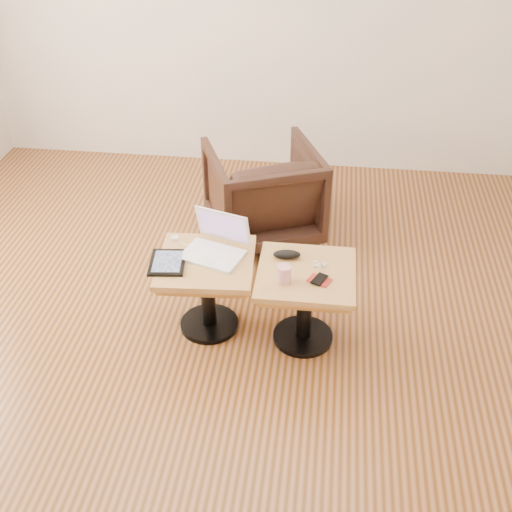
# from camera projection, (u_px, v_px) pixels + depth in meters

# --- Properties ---
(room_shell) EXTENTS (4.52, 4.52, 2.71)m
(room_shell) POSITION_uv_depth(u_px,v_px,m) (198.00, 115.00, 3.03)
(room_shell) COLOR #542E11
(room_shell) RESTS_ON ground
(side_table_left) EXTENTS (0.57, 0.57, 0.48)m
(side_table_left) POSITION_uv_depth(u_px,v_px,m) (207.00, 277.00, 3.63)
(side_table_left) COLOR black
(side_table_left) RESTS_ON ground
(side_table_right) EXTENTS (0.53, 0.53, 0.48)m
(side_table_right) POSITION_uv_depth(u_px,v_px,m) (305.00, 289.00, 3.54)
(side_table_right) COLOR black
(side_table_right) RESTS_ON ground
(laptop) EXTENTS (0.40, 0.37, 0.23)m
(laptop) POSITION_uv_depth(u_px,v_px,m) (216.00, 246.00, 3.59)
(laptop) COLOR white
(laptop) RESTS_ON side_table_left
(tablet) EXTENTS (0.22, 0.26, 0.02)m
(tablet) POSITION_uv_depth(u_px,v_px,m) (168.00, 262.00, 3.52)
(tablet) COLOR black
(tablet) RESTS_ON side_table_left
(charging_adapter) EXTENTS (0.05, 0.05, 0.02)m
(charging_adapter) POSITION_uv_depth(u_px,v_px,m) (175.00, 239.00, 3.72)
(charging_adapter) COLOR white
(charging_adapter) RESTS_ON side_table_left
(glasses_case) EXTENTS (0.16, 0.08, 0.05)m
(glasses_case) POSITION_uv_depth(u_px,v_px,m) (287.00, 254.00, 3.56)
(glasses_case) COLOR black
(glasses_case) RESTS_ON side_table_right
(striped_cup) EXTENTS (0.09, 0.09, 0.10)m
(striped_cup) POSITION_uv_depth(u_px,v_px,m) (284.00, 274.00, 3.37)
(striped_cup) COLOR #C73857
(striped_cup) RESTS_ON side_table_right
(earbuds_tangle) EXTENTS (0.08, 0.06, 0.02)m
(earbuds_tangle) POSITION_uv_depth(u_px,v_px,m) (320.00, 265.00, 3.51)
(earbuds_tangle) COLOR white
(earbuds_tangle) RESTS_ON side_table_right
(phone_on_sleeve) EXTENTS (0.14, 0.12, 0.01)m
(phone_on_sleeve) POSITION_uv_depth(u_px,v_px,m) (319.00, 280.00, 3.40)
(phone_on_sleeve) COLOR maroon
(phone_on_sleeve) RESTS_ON side_table_right
(armchair) EXTENTS (0.95, 0.96, 0.67)m
(armchair) POSITION_uv_depth(u_px,v_px,m) (263.00, 193.00, 4.48)
(armchair) COLOR #321916
(armchair) RESTS_ON ground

